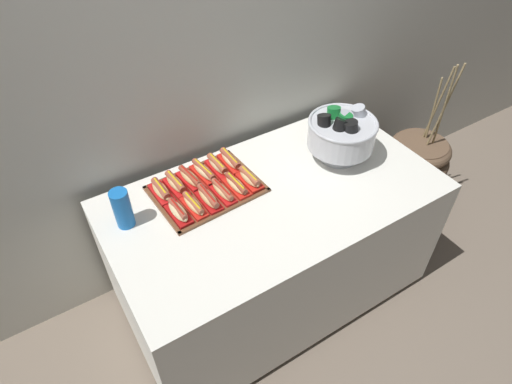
% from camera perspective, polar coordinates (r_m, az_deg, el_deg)
% --- Properties ---
extents(ground_plane, '(10.00, 10.00, 0.00)m').
position_cam_1_polar(ground_plane, '(2.61, 1.97, -12.39)').
color(ground_plane, '#7A6B5B').
extents(back_wall, '(6.00, 0.10, 2.60)m').
position_cam_1_polar(back_wall, '(2.11, -5.53, 19.24)').
color(back_wall, beige).
rests_on(back_wall, ground_plane).
extents(buffet_table, '(1.56, 0.84, 0.76)m').
position_cam_1_polar(buffet_table, '(2.29, 2.21, -6.75)').
color(buffet_table, white).
rests_on(buffet_table, ground_plane).
extents(floor_vase, '(0.45, 0.45, 1.09)m').
position_cam_1_polar(floor_vase, '(3.05, 19.55, 1.90)').
color(floor_vase, brown).
rests_on(floor_vase, ground_plane).
extents(serving_tray, '(0.50, 0.39, 0.01)m').
position_cam_1_polar(serving_tray, '(2.05, -6.45, 0.35)').
color(serving_tray, brown).
rests_on(serving_tray, buffet_table).
extents(hot_dog_0, '(0.07, 0.16, 0.06)m').
position_cam_1_polar(hot_dog_0, '(1.92, -10.08, -2.53)').
color(hot_dog_0, '#B21414').
rests_on(hot_dog_0, serving_tray).
extents(hot_dog_1, '(0.07, 0.17, 0.06)m').
position_cam_1_polar(hot_dog_1, '(1.94, -8.13, -1.70)').
color(hot_dog_1, red).
rests_on(hot_dog_1, serving_tray).
extents(hot_dog_2, '(0.07, 0.17, 0.06)m').
position_cam_1_polar(hot_dog_2, '(1.97, -6.24, -0.78)').
color(hot_dog_2, '#B21414').
rests_on(hot_dog_2, serving_tray).
extents(hot_dog_3, '(0.07, 0.17, 0.06)m').
position_cam_1_polar(hot_dog_3, '(1.99, -4.38, 0.05)').
color(hot_dog_3, red).
rests_on(hot_dog_3, serving_tray).
extents(hot_dog_4, '(0.07, 0.17, 0.06)m').
position_cam_1_polar(hot_dog_4, '(2.02, -2.59, 0.89)').
color(hot_dog_4, red).
rests_on(hot_dog_4, serving_tray).
extents(hot_dog_5, '(0.07, 0.16, 0.06)m').
position_cam_1_polar(hot_dog_5, '(2.05, -0.84, 1.78)').
color(hot_dog_5, red).
rests_on(hot_dog_5, serving_tray).
extents(hot_dog_6, '(0.07, 0.16, 0.06)m').
position_cam_1_polar(hot_dog_6, '(2.04, -12.23, 0.17)').
color(hot_dog_6, red).
rests_on(hot_dog_6, serving_tray).
extents(hot_dog_7, '(0.07, 0.16, 0.06)m').
position_cam_1_polar(hot_dog_7, '(2.05, -10.39, 1.06)').
color(hot_dog_7, red).
rests_on(hot_dog_7, serving_tray).
extents(hot_dog_8, '(0.08, 0.18, 0.06)m').
position_cam_1_polar(hot_dog_8, '(2.08, -8.56, 1.79)').
color(hot_dog_8, red).
rests_on(hot_dog_8, serving_tray).
extents(hot_dog_9, '(0.08, 0.19, 0.06)m').
position_cam_1_polar(hot_dog_9, '(2.10, -6.78, 2.63)').
color(hot_dog_9, red).
rests_on(hot_dog_9, serving_tray).
extents(hot_dog_10, '(0.06, 0.17, 0.06)m').
position_cam_1_polar(hot_dog_10, '(2.13, -5.04, 3.43)').
color(hot_dog_10, red).
rests_on(hot_dog_10, serving_tray).
extents(hot_dog_11, '(0.06, 0.17, 0.06)m').
position_cam_1_polar(hot_dog_11, '(2.16, -3.34, 4.13)').
color(hot_dog_11, red).
rests_on(hot_dog_11, serving_tray).
extents(punch_bowl, '(0.34, 0.34, 0.27)m').
position_cam_1_polar(punch_bowl, '(2.18, 11.05, 7.62)').
color(punch_bowl, silver).
rests_on(punch_bowl, buffet_table).
extents(cup_stack, '(0.08, 0.08, 0.19)m').
position_cam_1_polar(cup_stack, '(1.91, -16.98, -2.09)').
color(cup_stack, blue).
rests_on(cup_stack, buffet_table).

